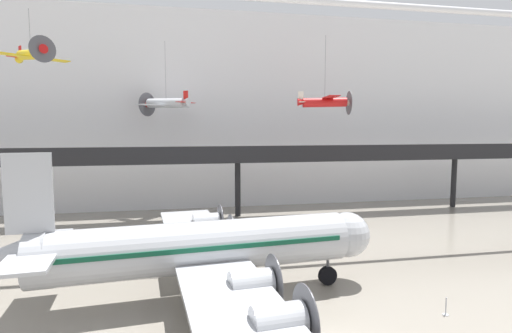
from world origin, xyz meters
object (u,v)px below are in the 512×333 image
at_px(suspended_plane_silver_racer, 166,103).
at_px(info_sign_pedestal, 302,322).
at_px(suspended_plane_red_highwing, 325,102).
at_px(stanchion_barrier, 446,310).
at_px(airliner_silver_main, 196,248).
at_px(suspended_plane_yellow_lowwing, 31,55).

height_order(suspended_plane_silver_racer, info_sign_pedestal, suspended_plane_silver_racer).
height_order(suspended_plane_red_highwing, stanchion_barrier, suspended_plane_red_highwing).
distance_m(airliner_silver_main, info_sign_pedestal, 7.83).
bearing_deg(suspended_plane_red_highwing, airliner_silver_main, -120.48).
distance_m(airliner_silver_main, suspended_plane_silver_racer, 27.36).
distance_m(suspended_plane_red_highwing, suspended_plane_silver_racer, 18.91).
distance_m(suspended_plane_red_highwing, info_sign_pedestal, 28.85).
xyz_separation_m(airliner_silver_main, info_sign_pedestal, (5.39, -4.85, -2.97)).
bearing_deg(suspended_plane_red_highwing, info_sign_pedestal, -104.00).
bearing_deg(suspended_plane_silver_racer, suspended_plane_yellow_lowwing, 83.35).
xyz_separation_m(airliner_silver_main, suspended_plane_yellow_lowwing, (-13.51, 14.38, 13.93)).
bearing_deg(suspended_plane_yellow_lowwing, suspended_plane_red_highwing, 58.58).
bearing_deg(suspended_plane_silver_racer, info_sign_pedestal, 143.85).
relative_size(suspended_plane_red_highwing, stanchion_barrier, 8.15).
bearing_deg(info_sign_pedestal, suspended_plane_silver_racer, 129.22).
bearing_deg(suspended_plane_red_highwing, suspended_plane_silver_racer, 169.01).
bearing_deg(info_sign_pedestal, stanchion_barrier, 24.91).
relative_size(suspended_plane_silver_racer, stanchion_barrier, 8.21).
height_order(suspended_plane_silver_racer, stanchion_barrier, suspended_plane_silver_racer).
relative_size(airliner_silver_main, stanchion_barrier, 26.24).
relative_size(airliner_silver_main, info_sign_pedestal, 22.79).
bearing_deg(suspended_plane_silver_racer, suspended_plane_red_highwing, -160.70).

